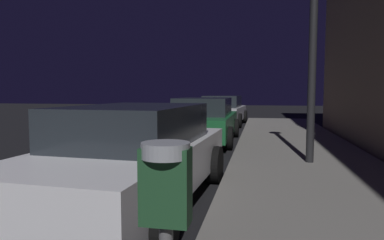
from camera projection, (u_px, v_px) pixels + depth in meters
The scene contains 4 objects.
parking_meter at pixel (166, 221), 1.34m from camera, with size 0.19×0.19×1.28m.
car_white at pixel (135, 154), 4.96m from camera, with size 2.23×4.63×1.43m.
car_green at pixel (204, 120), 11.02m from camera, with size 2.07×4.41×1.43m.
car_silver at pixel (223, 110), 16.72m from camera, with size 2.26×4.14×1.43m.
Camera 1 is at (4.61, -1.53, 1.63)m, focal length 32.01 mm.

